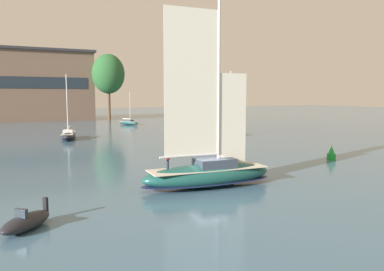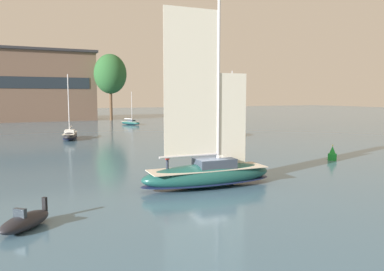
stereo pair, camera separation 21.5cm
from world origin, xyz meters
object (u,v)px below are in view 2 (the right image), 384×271
(motor_tender, at_px, (25,221))
(sailboat_moored_near_marina, at_px, (70,135))
(sailboat_main, at_px, (208,172))
(sailboat_moored_mid_channel, at_px, (231,132))
(sailboat_moored_outer_mooring, at_px, (131,123))
(tree_shore_left, at_px, (110,74))
(channel_buoy, at_px, (332,154))

(motor_tender, bearing_deg, sailboat_moored_near_marina, 79.82)
(sailboat_main, bearing_deg, sailboat_moored_near_marina, 98.23)
(sailboat_moored_near_marina, xyz_separation_m, sailboat_moored_mid_channel, (26.58, -7.92, 0.06))
(sailboat_moored_outer_mooring, bearing_deg, sailboat_moored_mid_channel, -75.64)
(sailboat_moored_outer_mooring, bearing_deg, tree_shore_left, 91.28)
(tree_shore_left, height_order, channel_buoy, tree_shore_left)
(sailboat_moored_near_marina, bearing_deg, motor_tender, -100.18)
(sailboat_moored_mid_channel, bearing_deg, sailboat_moored_outer_mooring, 104.36)
(channel_buoy, bearing_deg, sailboat_moored_mid_channel, 84.66)
(sailboat_moored_mid_channel, relative_size, channel_buoy, 6.60)
(tree_shore_left, distance_m, sailboat_main, 86.24)
(sailboat_main, bearing_deg, motor_tender, -162.35)
(sailboat_moored_mid_channel, distance_m, channel_buoy, 26.28)
(tree_shore_left, height_order, motor_tender, tree_shore_left)
(sailboat_main, relative_size, sailboat_moored_outer_mooring, 1.83)
(sailboat_main, bearing_deg, channel_buoy, 15.34)
(sailboat_main, relative_size, sailboat_moored_mid_channel, 1.30)
(sailboat_moored_mid_channel, height_order, motor_tender, sailboat_moored_mid_channel)
(tree_shore_left, distance_m, sailboat_moored_mid_channel, 55.57)
(tree_shore_left, distance_m, channel_buoy, 80.78)
(tree_shore_left, xyz_separation_m, motor_tender, (-25.23, -88.81, -13.16))
(motor_tender, bearing_deg, sailboat_main, 17.65)
(sailboat_moored_near_marina, bearing_deg, channel_buoy, -54.71)
(sailboat_main, bearing_deg, sailboat_moored_mid_channel, 56.19)
(sailboat_moored_near_marina, bearing_deg, sailboat_moored_outer_mooring, 55.63)
(sailboat_moored_mid_channel, bearing_deg, motor_tender, -134.07)
(sailboat_moored_near_marina, relative_size, sailboat_moored_outer_mooring, 1.30)
(sailboat_main, bearing_deg, sailboat_moored_outer_mooring, 79.41)
(tree_shore_left, relative_size, sailboat_moored_mid_channel, 1.67)
(sailboat_moored_outer_mooring, distance_m, channel_buoy, 60.53)
(sailboat_moored_mid_channel, xyz_separation_m, motor_tender, (-34.38, -35.51, -0.36))
(sailboat_moored_mid_channel, bearing_deg, tree_shore_left, 99.74)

